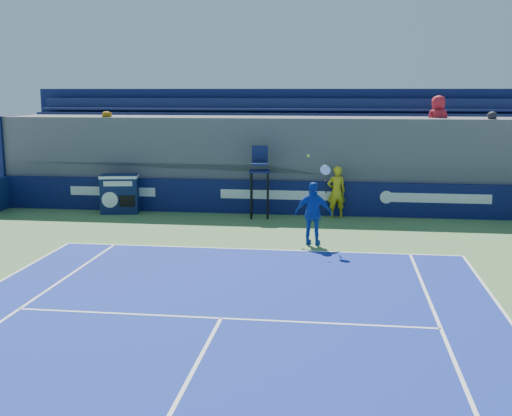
# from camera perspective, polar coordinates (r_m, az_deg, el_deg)

# --- Properties ---
(ball_person) EXTENTS (0.74, 0.59, 1.78)m
(ball_person) POSITION_cam_1_polar(r_m,az_deg,el_deg) (22.19, 7.16, 1.43)
(ball_person) COLOR gold
(ball_person) RESTS_ON apron
(back_hoarding) EXTENTS (20.40, 0.21, 1.20)m
(back_hoarding) POSITION_cam_1_polar(r_m,az_deg,el_deg) (22.67, 1.87, 0.92)
(back_hoarding) COLOR #0C1246
(back_hoarding) RESTS_ON ground
(match_clock) EXTENTS (1.43, 0.95, 1.40)m
(match_clock) POSITION_cam_1_polar(r_m,az_deg,el_deg) (23.36, -12.02, 1.33)
(match_clock) COLOR #0E1B46
(match_clock) RESTS_ON ground
(umpire_chair) EXTENTS (0.77, 0.77, 2.48)m
(umpire_chair) POSITION_cam_1_polar(r_m,az_deg,el_deg) (21.91, 0.33, 3.05)
(umpire_chair) COLOR black
(umpire_chair) RESTS_ON ground
(tennis_player) EXTENTS (1.11, 0.58, 2.57)m
(tennis_player) POSITION_cam_1_polar(r_m,az_deg,el_deg) (18.17, 5.13, -0.48)
(tennis_player) COLOR #1540AE
(tennis_player) RESTS_ON apron
(stadium_seating) EXTENTS (21.00, 4.05, 4.40)m
(stadium_seating) POSITION_cam_1_polar(r_m,az_deg,el_deg) (24.53, 2.39, 4.55)
(stadium_seating) COLOR #525156
(stadium_seating) RESTS_ON ground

